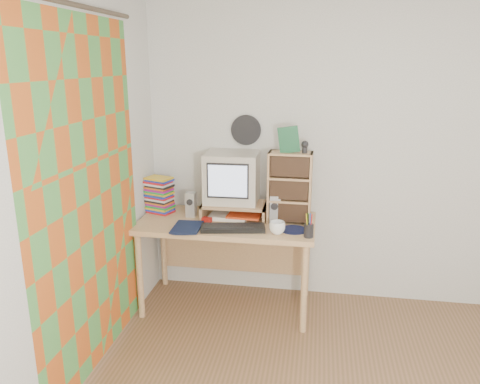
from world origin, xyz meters
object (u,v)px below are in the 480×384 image
(crt_monitor, at_px, (232,178))
(dvd_stack, at_px, (160,196))
(keyboard, at_px, (233,228))
(desk, at_px, (228,234))
(diary, at_px, (174,225))
(cd_rack, at_px, (290,187))
(mug, at_px, (277,228))

(crt_monitor, bearing_deg, dvd_stack, -179.10)
(keyboard, xyz_separation_m, dvd_stack, (-0.68, 0.32, 0.13))
(desk, bearing_deg, diary, -140.24)
(desk, height_order, diary, diary)
(keyboard, relative_size, cd_rack, 0.86)
(keyboard, bearing_deg, desk, 99.16)
(desk, xyz_separation_m, diary, (-0.36, -0.30, 0.16))
(desk, height_order, keyboard, keyboard)
(keyboard, xyz_separation_m, cd_rack, (0.40, 0.27, 0.26))
(dvd_stack, bearing_deg, crt_monitor, 21.11)
(keyboard, height_order, dvd_stack, dvd_stack)
(desk, xyz_separation_m, crt_monitor, (0.01, 0.09, 0.46))
(keyboard, xyz_separation_m, mug, (0.33, -0.02, 0.03))
(keyboard, bearing_deg, dvd_stack, 145.08)
(keyboard, distance_m, dvd_stack, 0.77)
(mug, relative_size, diary, 0.47)
(crt_monitor, bearing_deg, mug, -43.56)
(keyboard, distance_m, mug, 0.34)
(desk, bearing_deg, mug, -33.71)
(cd_rack, xyz_separation_m, mug, (-0.07, -0.29, -0.23))
(keyboard, xyz_separation_m, diary, (-0.45, -0.04, 0.01))
(desk, height_order, cd_rack, cd_rack)
(mug, height_order, diary, mug)
(keyboard, relative_size, diary, 1.89)
(keyboard, bearing_deg, crt_monitor, 92.40)
(crt_monitor, relative_size, dvd_stack, 1.46)
(cd_rack, relative_size, mug, 4.70)
(desk, distance_m, keyboard, 0.31)
(diary, bearing_deg, crt_monitor, 43.25)
(dvd_stack, bearing_deg, diary, -38.81)
(mug, bearing_deg, diary, -178.58)
(cd_rack, relative_size, diary, 2.20)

